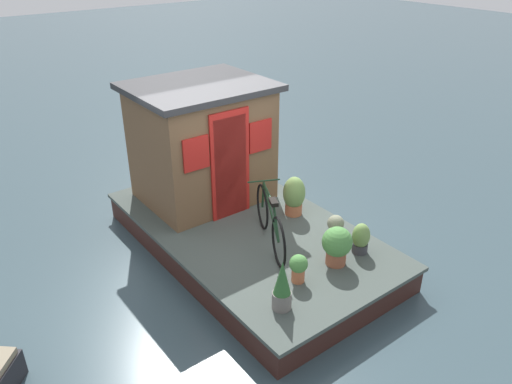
% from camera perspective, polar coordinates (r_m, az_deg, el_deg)
% --- Properties ---
extents(ground_plane, '(60.00, 60.00, 0.00)m').
position_cam_1_polar(ground_plane, '(8.22, -0.85, -6.62)').
color(ground_plane, '#384C54').
extents(houseboat_deck, '(4.84, 2.72, 0.45)m').
position_cam_1_polar(houseboat_deck, '(8.10, -0.86, -5.29)').
color(houseboat_deck, '#424C47').
rests_on(houseboat_deck, ground_plane).
extents(houseboat_cabin, '(1.85, 2.21, 2.03)m').
position_cam_1_polar(houseboat_cabin, '(8.50, -6.20, 5.68)').
color(houseboat_cabin, brown).
rests_on(houseboat_cabin, houseboat_deck).
extents(bicycle, '(1.60, 0.80, 0.87)m').
position_cam_1_polar(bicycle, '(7.33, 1.62, -3.36)').
color(bicycle, black).
rests_on(bicycle, houseboat_deck).
extents(potted_plant_lavender, '(0.25, 0.25, 0.41)m').
position_cam_1_polar(potted_plant_lavender, '(6.69, 4.88, -8.54)').
color(potted_plant_lavender, '#B2603D').
rests_on(potted_plant_lavender, houseboat_deck).
extents(potted_plant_ivy, '(0.43, 0.43, 0.58)m').
position_cam_1_polar(potted_plant_ivy, '(7.05, 9.26, -5.96)').
color(potted_plant_ivy, '#935138').
rests_on(potted_plant_ivy, houseboat_deck).
extents(potted_plant_succulent, '(0.25, 0.25, 0.69)m').
position_cam_1_polar(potted_plant_succulent, '(6.20, 3.01, -10.72)').
color(potted_plant_succulent, slate).
rests_on(potted_plant_succulent, houseboat_deck).
extents(potted_plant_basil, '(0.26, 0.26, 0.40)m').
position_cam_1_polar(potted_plant_basil, '(7.64, 9.09, -3.81)').
color(potted_plant_basil, slate).
rests_on(potted_plant_basil, houseboat_deck).
extents(potted_plant_sage, '(0.37, 0.37, 0.67)m').
position_cam_1_polar(potted_plant_sage, '(8.18, 4.38, -0.41)').
color(potted_plant_sage, '#B2603D').
rests_on(potted_plant_sage, houseboat_deck).
extents(potted_plant_rosemary, '(0.26, 0.26, 0.47)m').
position_cam_1_polar(potted_plant_rosemary, '(7.40, 11.91, -5.22)').
color(potted_plant_rosemary, '#38383D').
rests_on(potted_plant_rosemary, houseboat_deck).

